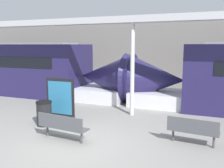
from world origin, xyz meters
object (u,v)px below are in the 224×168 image
object	(u,v)px
train_right	(9,69)
poster_board	(60,100)
bench_near	(62,125)
bench_far	(193,129)
trash_bin	(44,113)
support_column_near	(132,70)

from	to	relation	value
train_right	poster_board	world-z (taller)	train_right
bench_near	bench_far	size ratio (longest dim) A/B	1.14
trash_bin	poster_board	xyz separation A→B (m)	(0.26, 0.73, 0.41)
poster_board	trash_bin	bearing A→B (deg)	-109.56
bench_near	poster_board	distance (m)	2.22
train_right	bench_far	size ratio (longest dim) A/B	10.74
bench_far	trash_bin	size ratio (longest dim) A/B	1.66
trash_bin	poster_board	bearing A→B (deg)	70.44
trash_bin	support_column_near	size ratio (longest dim) A/B	0.24
train_right	bench_near	distance (m)	10.11
bench_far	support_column_near	xyz separation A→B (m)	(-2.74, 2.57, 1.48)
support_column_near	train_right	bearing A→B (deg)	165.43
bench_far	support_column_near	bearing A→B (deg)	142.79
train_right	bench_far	xyz separation A→B (m)	(11.93, -4.96, -0.99)
trash_bin	support_column_near	distance (m)	4.07
train_right	bench_near	world-z (taller)	train_right
bench_near	bench_far	world-z (taller)	same
bench_far	trash_bin	distance (m)	5.44
train_right	support_column_near	xyz separation A→B (m)	(9.19, -2.39, 0.49)
train_right	bench_far	distance (m)	12.96
bench_near	trash_bin	size ratio (longest dim) A/B	1.88
support_column_near	trash_bin	bearing A→B (deg)	-135.52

